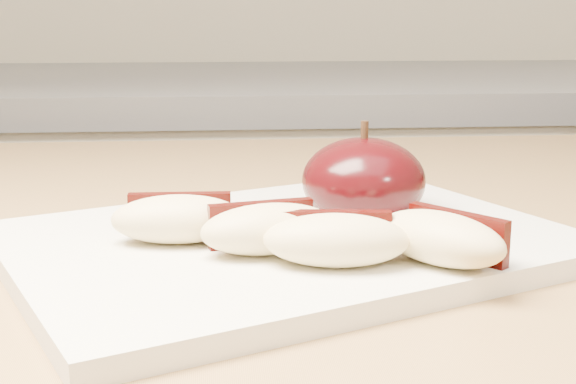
{
  "coord_description": "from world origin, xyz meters",
  "views": [
    {
      "loc": [
        -0.13,
        -0.05,
        1.04
      ],
      "look_at": [
        -0.09,
        0.4,
        0.94
      ],
      "focal_mm": 50.0,
      "sensor_mm": 36.0,
      "label": 1
    }
  ],
  "objects": [
    {
      "name": "cutting_board",
      "position": [
        -0.09,
        0.4,
        0.91
      ],
      "size": [
        0.38,
        0.34,
        0.01
      ],
      "primitive_type": "cube",
      "rotation": [
        0.0,
        0.0,
        0.42
      ],
      "color": "silver",
      "rests_on": "island_counter"
    },
    {
      "name": "apple_wedge_a",
      "position": [
        -0.15,
        0.39,
        0.93
      ],
      "size": [
        0.08,
        0.04,
        0.03
      ],
      "rotation": [
        0.0,
        0.0,
        -0.02
      ],
      "color": "beige",
      "rests_on": "cutting_board"
    },
    {
      "name": "apple_wedge_d",
      "position": [
        -0.01,
        0.34,
        0.93
      ],
      "size": [
        0.08,
        0.08,
        0.03
      ],
      "rotation": [
        0.0,
        0.0,
        -0.88
      ],
      "color": "beige",
      "rests_on": "cutting_board"
    },
    {
      "name": "apple_wedge_c",
      "position": [
        -0.07,
        0.34,
        0.93
      ],
      "size": [
        0.08,
        0.05,
        0.03
      ],
      "rotation": [
        0.0,
        0.0,
        -0.12
      ],
      "color": "beige",
      "rests_on": "cutting_board"
    },
    {
      "name": "apple_half",
      "position": [
        -0.04,
        0.45,
        0.93
      ],
      "size": [
        0.09,
        0.09,
        0.07
      ],
      "rotation": [
        0.0,
        0.0,
        -0.18
      ],
      "color": "black",
      "rests_on": "cutting_board"
    },
    {
      "name": "back_cabinet",
      "position": [
        0.0,
        1.2,
        0.47
      ],
      "size": [
        2.4,
        0.62,
        0.94
      ],
      "color": "silver",
      "rests_on": "ground"
    },
    {
      "name": "apple_wedge_b",
      "position": [
        -0.1,
        0.36,
        0.93
      ],
      "size": [
        0.08,
        0.05,
        0.03
      ],
      "rotation": [
        0.0,
        0.0,
        0.22
      ],
      "color": "beige",
      "rests_on": "cutting_board"
    }
  ]
}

